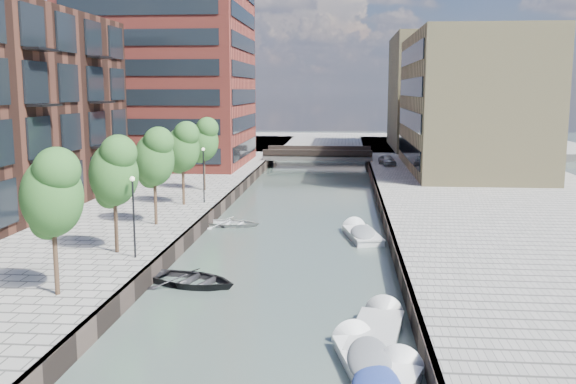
# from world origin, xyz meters

# --- Properties ---
(water) EXTENTS (300.00, 300.00, 0.00)m
(water) POSITION_xyz_m (0.00, 40.00, 0.00)
(water) COLOR #38473F
(water) RESTS_ON ground
(quay_right) EXTENTS (20.00, 140.00, 1.00)m
(quay_right) POSITION_xyz_m (16.00, 40.00, 0.50)
(quay_right) COLOR gray
(quay_right) RESTS_ON ground
(quay_wall_left) EXTENTS (0.25, 140.00, 1.00)m
(quay_wall_left) POSITION_xyz_m (-6.10, 40.00, 0.50)
(quay_wall_left) COLOR #332823
(quay_wall_left) RESTS_ON ground
(quay_wall_right) EXTENTS (0.25, 140.00, 1.00)m
(quay_wall_right) POSITION_xyz_m (6.10, 40.00, 0.50)
(quay_wall_right) COLOR #332823
(quay_wall_right) RESTS_ON ground
(far_closure) EXTENTS (80.00, 40.00, 1.00)m
(far_closure) POSITION_xyz_m (0.00, 100.00, 0.50)
(far_closure) COLOR gray
(far_closure) RESTS_ON ground
(tower) EXTENTS (18.00, 18.00, 30.00)m
(tower) POSITION_xyz_m (-17.00, 65.00, 16.00)
(tower) COLOR maroon
(tower) RESTS_ON quay_left
(tan_block_near) EXTENTS (12.00, 25.00, 14.00)m
(tan_block_near) POSITION_xyz_m (16.00, 62.00, 8.00)
(tan_block_near) COLOR tan
(tan_block_near) RESTS_ON quay_right
(tan_block_far) EXTENTS (12.00, 20.00, 16.00)m
(tan_block_far) POSITION_xyz_m (16.00, 88.00, 9.00)
(tan_block_far) COLOR tan
(tan_block_far) RESTS_ON quay_right
(bridge) EXTENTS (13.00, 6.00, 1.30)m
(bridge) POSITION_xyz_m (0.00, 72.00, 1.39)
(bridge) COLOR gray
(bridge) RESTS_ON ground
(tree_2) EXTENTS (2.50, 2.50, 5.95)m
(tree_2) POSITION_xyz_m (-8.50, 18.00, 5.31)
(tree_2) COLOR #382619
(tree_2) RESTS_ON quay_left
(tree_3) EXTENTS (2.50, 2.50, 5.95)m
(tree_3) POSITION_xyz_m (-8.50, 25.00, 5.31)
(tree_3) COLOR #382619
(tree_3) RESTS_ON quay_left
(tree_4) EXTENTS (2.50, 2.50, 5.95)m
(tree_4) POSITION_xyz_m (-8.50, 32.00, 5.31)
(tree_4) COLOR #382619
(tree_4) RESTS_ON quay_left
(tree_5) EXTENTS (2.50, 2.50, 5.95)m
(tree_5) POSITION_xyz_m (-8.50, 39.00, 5.31)
(tree_5) COLOR #382619
(tree_5) RESTS_ON quay_left
(tree_6) EXTENTS (2.50, 2.50, 5.95)m
(tree_6) POSITION_xyz_m (-8.50, 46.00, 5.31)
(tree_6) COLOR #382619
(tree_6) RESTS_ON quay_left
(lamp_1) EXTENTS (0.24, 0.24, 4.12)m
(lamp_1) POSITION_xyz_m (-7.20, 24.00, 3.51)
(lamp_1) COLOR black
(lamp_1) RESTS_ON quay_left
(lamp_2) EXTENTS (0.24, 0.24, 4.12)m
(lamp_2) POSITION_xyz_m (-7.20, 40.00, 3.51)
(lamp_2) COLOR black
(lamp_2) RESTS_ON quay_left
(sloop_3) EXTENTS (4.40, 3.35, 0.85)m
(sloop_3) POSITION_xyz_m (-4.57, 36.48, 0.00)
(sloop_3) COLOR silver
(sloop_3) RESTS_ON ground
(sloop_4) EXTENTS (5.47, 4.68, 0.96)m
(sloop_4) POSITION_xyz_m (-4.04, 22.90, 0.00)
(sloop_4) COLOR black
(sloop_4) RESTS_ON ground
(motorboat_1) EXTENTS (2.60, 5.00, 1.59)m
(motorboat_1) POSITION_xyz_m (4.06, 14.41, 0.19)
(motorboat_1) COLOR white
(motorboat_1) RESTS_ON ground
(motorboat_2) EXTENTS (2.54, 5.19, 1.66)m
(motorboat_2) POSITION_xyz_m (4.62, 17.43, 0.10)
(motorboat_2) COLOR #B3B4B1
(motorboat_2) RESTS_ON ground
(motorboat_4) EXTENTS (2.64, 5.18, 1.65)m
(motorboat_4) POSITION_xyz_m (4.36, 33.82, 0.20)
(motorboat_4) COLOR silver
(motorboat_4) RESTS_ON ground
(car) EXTENTS (2.09, 3.63, 1.16)m
(car) POSITION_xyz_m (7.99, 65.44, 1.58)
(car) COLOR #96999A
(car) RESTS_ON quay_right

